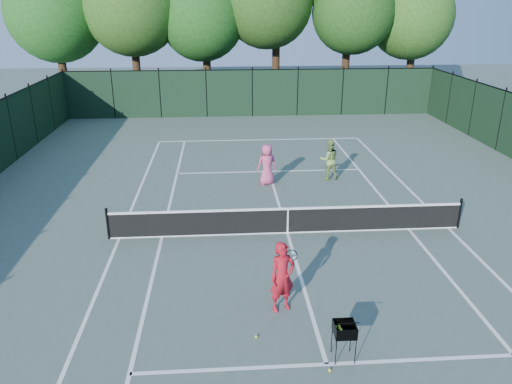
{
  "coord_description": "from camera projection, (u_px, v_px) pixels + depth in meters",
  "views": [
    {
      "loc": [
        -2.1,
        -14.81,
        7.18
      ],
      "look_at": [
        -0.97,
        1.0,
        1.1
      ],
      "focal_mm": 35.0,
      "sensor_mm": 36.0,
      "label": 1
    }
  ],
  "objects": [
    {
      "name": "loose_ball_near_cart",
      "position": [
        330.0,
        370.0,
        10.32
      ],
      "size": [
        0.07,
        0.07,
        0.07
      ],
      "primitive_type": "sphere",
      "color": "yellow",
      "rests_on": "ground"
    },
    {
      "name": "service_line_far",
      "position": [
        269.0,
        171.0,
        22.46
      ],
      "size": [
        8.23,
        0.1,
        0.01
      ],
      "primitive_type": "cube",
      "color": "white",
      "rests_on": "ground"
    },
    {
      "name": "player_pink",
      "position": [
        267.0,
        165.0,
        20.63
      ],
      "size": [
        0.96,
        0.77,
        1.71
      ],
      "rotation": [
        0.0,
        0.0,
        3.45
      ],
      "color": "#D34A7C",
      "rests_on": "ground"
    },
    {
      "name": "service_line_near",
      "position": [
        327.0,
        364.0,
        10.54
      ],
      "size": [
        8.23,
        0.1,
        0.01
      ],
      "primitive_type": "cube",
      "color": "white",
      "rests_on": "ground"
    },
    {
      "name": "ground",
      "position": [
        287.0,
        233.0,
        16.5
      ],
      "size": [
        90.0,
        90.0,
        0.0
      ],
      "primitive_type": "plane",
      "color": "#4B5B51",
      "rests_on": "ground"
    },
    {
      "name": "baseline_far",
      "position": [
        259.0,
        140.0,
        27.57
      ],
      "size": [
        10.97,
        0.1,
        0.01
      ],
      "primitive_type": "cube",
      "color": "white",
      "rests_on": "ground"
    },
    {
      "name": "sideline_doubles_right",
      "position": [
        448.0,
        228.0,
        16.87
      ],
      "size": [
        0.1,
        23.77,
        0.01
      ],
      "primitive_type": "cube",
      "color": "white",
      "rests_on": "ground"
    },
    {
      "name": "coach",
      "position": [
        282.0,
        277.0,
        12.12
      ],
      "size": [
        0.83,
        0.87,
        1.82
      ],
      "rotation": [
        0.0,
        0.0,
        0.38
      ],
      "color": "#B31422",
      "rests_on": "ground"
    },
    {
      "name": "sideline_singles_left",
      "position": [
        162.0,
        237.0,
        16.23
      ],
      "size": [
        0.1,
        23.77,
        0.01
      ],
      "primitive_type": "cube",
      "color": "white",
      "rests_on": "ground"
    },
    {
      "name": "fence_far",
      "position": [
        252.0,
        93.0,
        32.73
      ],
      "size": [
        24.0,
        0.05,
        3.0
      ],
      "primitive_type": "cube",
      "color": "black",
      "rests_on": "ground"
    },
    {
      "name": "tennis_net",
      "position": [
        288.0,
        220.0,
        16.33
      ],
      "size": [
        11.69,
        0.09,
        1.06
      ],
      "color": "black",
      "rests_on": "ground"
    },
    {
      "name": "sideline_singles_right",
      "position": [
        409.0,
        229.0,
        16.78
      ],
      "size": [
        0.1,
        23.77,
        0.01
      ],
      "primitive_type": "cube",
      "color": "white",
      "rests_on": "ground"
    },
    {
      "name": "sideline_doubles_left",
      "position": [
        119.0,
        238.0,
        16.14
      ],
      "size": [
        0.1,
        23.77,
        0.01
      ],
      "primitive_type": "cube",
      "color": "white",
      "rests_on": "ground"
    },
    {
      "name": "loose_ball_midcourt",
      "position": [
        256.0,
        337.0,
        11.36
      ],
      "size": [
        0.07,
        0.07,
        0.07
      ],
      "primitive_type": "sphere",
      "color": "#C2E32E",
      "rests_on": "ground"
    },
    {
      "name": "center_service_line",
      "position": [
        287.0,
        233.0,
        16.5
      ],
      "size": [
        0.1,
        12.8,
        0.01
      ],
      "primitive_type": "cube",
      "color": "white",
      "rests_on": "ground"
    },
    {
      "name": "player_green",
      "position": [
        329.0,
        160.0,
        21.23
      ],
      "size": [
        0.91,
        0.75,
        1.74
      ],
      "rotation": [
        0.0,
        0.0,
        3.25
      ],
      "color": "#80A351",
      "rests_on": "ground"
    },
    {
      "name": "ball_hopper",
      "position": [
        345.0,
        329.0,
        10.47
      ],
      "size": [
        0.47,
        0.47,
        0.87
      ],
      "rotation": [
        0.0,
        0.0,
        -0.02
      ],
      "color": "black",
      "rests_on": "ground"
    }
  ]
}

